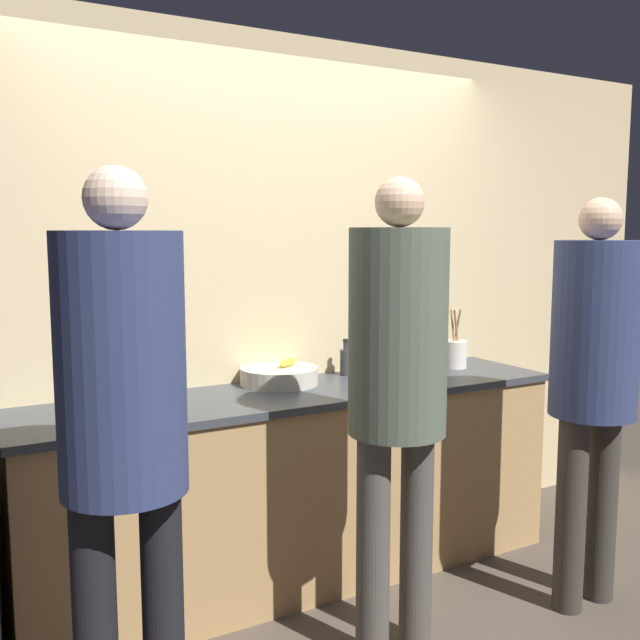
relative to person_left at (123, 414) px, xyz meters
The scene contains 12 objects.
ground_plane 1.58m from the person_left, 25.32° to the left, with size 14.00×14.00×0.00m, color #4C4238.
wall_back 1.54m from the person_left, 48.37° to the left, with size 5.20×0.06×2.60m.
counter 1.47m from the person_left, 39.48° to the left, with size 2.61×0.64×0.92m.
person_left is the anchor object (origin of this frame).
person_center 1.06m from the person_left, ahead, with size 0.37×0.37×1.85m.
person_right 2.01m from the person_left, ahead, with size 0.36×0.36×1.80m.
fruit_bowl 1.40m from the person_left, 44.74° to the left, with size 0.38×0.38×0.12m.
utensil_crock 2.20m from the person_left, 24.03° to the left, with size 0.13×0.13×0.32m.
bottle_amber 1.73m from the person_left, 23.48° to the left, with size 0.08×0.08×0.26m.
bottle_dark 1.71m from the person_left, 36.13° to the left, with size 0.06×0.06×0.19m.
cup_red 1.86m from the person_left, 29.27° to the left, with size 0.09×0.09×0.10m.
potted_plant 2.05m from the person_left, 29.68° to the left, with size 0.13×0.13×0.21m.
Camera 1 is at (-1.50, -2.55, 1.65)m, focal length 40.00 mm.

